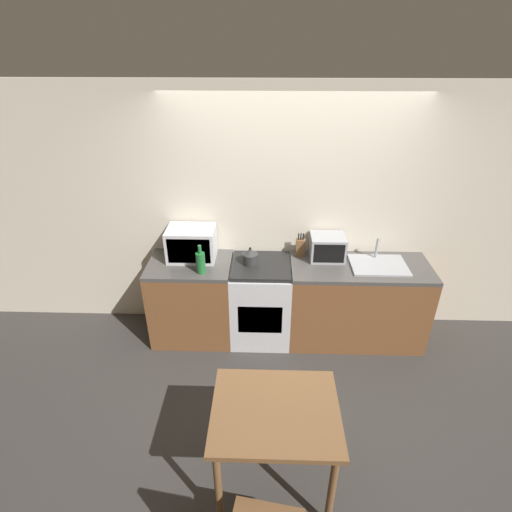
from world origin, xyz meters
The scene contains 12 objects.
ground_plane centered at (0.00, 0.00, 0.00)m, with size 16.00×16.00×0.00m, color #33302D.
wall_back centered at (0.00, 0.94, 1.30)m, with size 10.00×0.06×2.60m.
counter_left_run centered at (-1.01, 0.60, 0.45)m, with size 0.85×0.62×0.90m.
counter_right_run centered at (0.73, 0.60, 0.45)m, with size 1.41×0.62×0.90m.
stove_range centered at (-0.28, 0.60, 0.45)m, with size 0.62×0.62×0.90m.
kettle centered at (-0.39, 0.61, 0.98)m, with size 0.16×0.16×0.18m.
microwave centered at (-0.99, 0.71, 1.07)m, with size 0.48×0.35×0.33m.
bottle centered at (-0.86, 0.43, 1.01)m, with size 0.09×0.09×0.29m.
knife_block centered at (0.12, 0.79, 1.00)m, with size 0.09×0.06×0.26m.
toaster_oven centered at (0.40, 0.74, 1.03)m, with size 0.35×0.28×0.26m.
sink_basin centered at (0.90, 0.60, 0.91)m, with size 0.56×0.42×0.24m.
dining_table centered at (-0.15, -1.09, 0.67)m, with size 0.85×0.71×0.78m.
Camera 1 is at (-0.22, -2.89, 2.94)m, focal length 28.00 mm.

